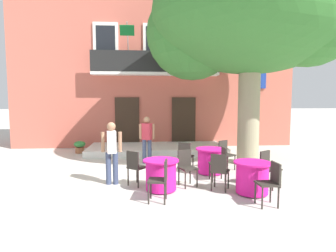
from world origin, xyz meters
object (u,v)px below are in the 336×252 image
at_px(cafe_chair_middle_2, 135,166).
at_px(pedestrian_mid_plaza, 147,137).
at_px(plane_tree, 248,18).
at_px(pedestrian_by_tree, 112,149).
at_px(cafe_chair_middle_1, 186,165).
at_px(cafe_chair_near_tree_0, 268,166).
at_px(cafe_chair_middle_0, 161,178).
at_px(cafe_chair_front_2, 225,153).
at_px(cafe_table_front, 210,161).
at_px(ground_planter_left, 80,146).
at_px(cafe_chair_near_tree_2, 271,181).
at_px(cafe_table_middle, 161,175).
at_px(cafe_chair_front_0, 185,155).
at_px(cafe_chair_front_1, 220,161).
at_px(cafe_chair_near_tree_1, 220,169).
at_px(cafe_table_near_tree, 252,177).

height_order(cafe_chair_middle_2, pedestrian_mid_plaza, pedestrian_mid_plaza).
relative_size(plane_tree, pedestrian_by_tree, 4.31).
bearing_deg(cafe_chair_middle_1, cafe_chair_near_tree_0, -8.12).
bearing_deg(cafe_chair_middle_0, cafe_chair_front_2, 50.76).
xyz_separation_m(cafe_table_front, pedestrian_by_tree, (-2.79, -0.83, 0.52)).
bearing_deg(plane_tree, ground_planter_left, 158.81).
bearing_deg(cafe_chair_near_tree_2, cafe_chair_front_2, 91.20).
bearing_deg(cafe_chair_middle_2, ground_planter_left, 117.81).
distance_m(cafe_table_middle, pedestrian_by_tree, 1.48).
relative_size(cafe_chair_middle_0, cafe_table_front, 1.05).
relative_size(cafe_chair_near_tree_0, cafe_chair_front_0, 1.00).
xyz_separation_m(cafe_chair_near_tree_0, pedestrian_by_tree, (-3.94, 0.56, 0.39)).
relative_size(cafe_chair_near_tree_2, cafe_chair_front_1, 1.00).
distance_m(cafe_chair_middle_2, cafe_chair_front_2, 3.15).
height_order(cafe_chair_near_tree_0, cafe_table_front, cafe_chair_near_tree_0).
bearing_deg(cafe_table_front, cafe_chair_middle_0, -125.78).
bearing_deg(pedestrian_by_tree, ground_planter_left, 112.47).
bearing_deg(pedestrian_mid_plaza, cafe_chair_near_tree_0, -44.15).
height_order(cafe_chair_near_tree_1, cafe_chair_front_2, same).
distance_m(plane_tree, cafe_table_front, 4.89).
height_order(cafe_table_middle, cafe_table_front, same).
bearing_deg(cafe_chair_front_0, cafe_chair_near_tree_1, -72.86).
height_order(cafe_chair_front_0, pedestrian_by_tree, pedestrian_by_tree).
bearing_deg(cafe_chair_near_tree_1, cafe_chair_near_tree_2, -51.97).
relative_size(plane_tree, cafe_chair_near_tree_2, 7.69).
relative_size(cafe_chair_near_tree_0, cafe_chair_near_tree_1, 1.00).
relative_size(cafe_table_middle, cafe_chair_front_0, 0.95).
xyz_separation_m(cafe_table_near_tree, cafe_chair_near_tree_1, (-0.70, 0.28, 0.14)).
bearing_deg(cafe_chair_front_1, cafe_chair_middle_2, -172.78).
xyz_separation_m(cafe_table_middle, pedestrian_mid_plaza, (-0.32, 2.99, 0.52)).
xyz_separation_m(cafe_chair_middle_2, ground_planter_left, (-2.46, 4.66, -0.25)).
xyz_separation_m(cafe_table_middle, cafe_chair_middle_0, (-0.04, -0.75, 0.14)).
relative_size(cafe_chair_middle_2, cafe_chair_front_0, 1.00).
xyz_separation_m(cafe_chair_near_tree_0, cafe_chair_near_tree_2, (-0.50, -1.21, 0.00)).
relative_size(plane_tree, cafe_table_middle, 8.10).
distance_m(cafe_chair_middle_2, cafe_table_front, 2.41).
distance_m(cafe_table_near_tree, cafe_table_front, 1.94).
xyz_separation_m(cafe_chair_front_2, pedestrian_by_tree, (-3.38, -1.30, 0.39)).
bearing_deg(cafe_chair_middle_0, cafe_table_near_tree, 9.11).
relative_size(cafe_table_near_tree, cafe_chair_middle_0, 0.95).
relative_size(cafe_chair_middle_2, pedestrian_mid_plaza, 0.56).
relative_size(cafe_chair_near_tree_2, ground_planter_left, 1.83).
height_order(cafe_table_near_tree, cafe_chair_near_tree_1, cafe_chair_near_tree_1).
height_order(cafe_chair_front_0, ground_planter_left, cafe_chair_front_0).
bearing_deg(cafe_chair_middle_0, cafe_chair_front_1, 40.82).
distance_m(cafe_table_near_tree, cafe_chair_near_tree_2, 0.77).
distance_m(plane_tree, cafe_chair_near_tree_2, 5.87).
bearing_deg(cafe_chair_front_1, pedestrian_by_tree, -178.29).
bearing_deg(cafe_chair_middle_0, pedestrian_by_tree, 131.21).
distance_m(cafe_chair_near_tree_2, cafe_chair_middle_1, 2.15).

